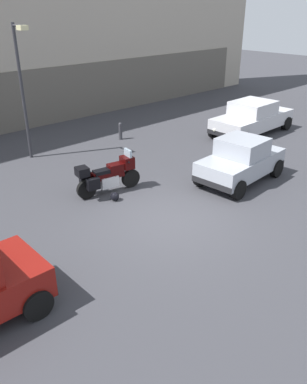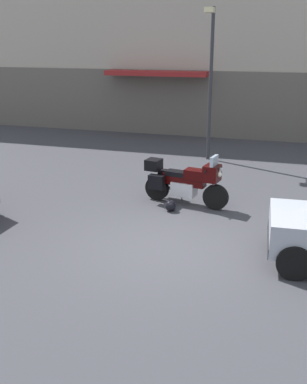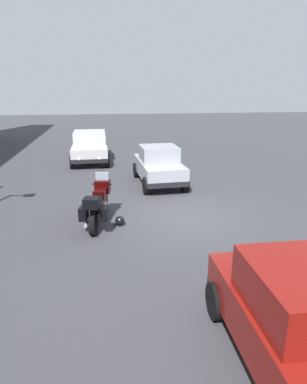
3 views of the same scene
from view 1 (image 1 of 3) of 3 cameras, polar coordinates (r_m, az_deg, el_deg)
ground_plane at (r=11.45m, az=2.32°, el=-4.07°), size 80.00×80.00×0.00m
motorcycle at (r=12.90m, az=-6.63°, el=2.39°), size 2.25×0.94×1.36m
helmet at (r=12.56m, az=-5.60°, el=-0.64°), size 0.28×0.28×0.28m
car_sedan_far at (r=19.53m, az=14.05°, el=10.35°), size 4.61×1.98×1.56m
car_compact_side at (r=13.98m, az=12.49°, el=4.47°), size 3.55×1.89×1.56m
streetlamp_curbside at (r=16.00m, az=-18.36°, el=14.96°), size 0.28×0.94×5.05m
bollard_curbside at (r=18.29m, az=-4.80°, el=8.82°), size 0.16×0.16×0.79m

